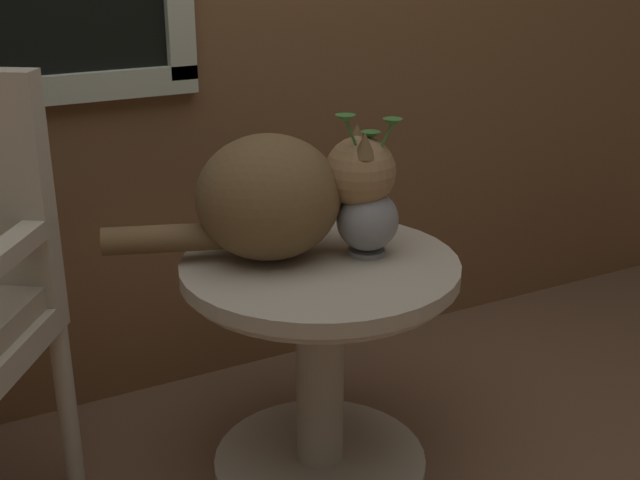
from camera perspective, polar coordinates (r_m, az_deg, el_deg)
The scene contains 3 objects.
wicker_side_table at distance 1.95m, azimuth 0.00°, elevation -6.36°, with size 0.63×0.63×0.55m.
cat at distance 1.85m, azimuth -2.89°, elevation 3.09°, with size 0.63×0.37×0.29m.
pewter_vase_with_ivy at distance 1.88m, azimuth 3.27°, elevation 1.86°, with size 0.16×0.14×0.33m.
Camera 1 is at (-0.57, -1.40, 1.26)m, focal length 46.90 mm.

